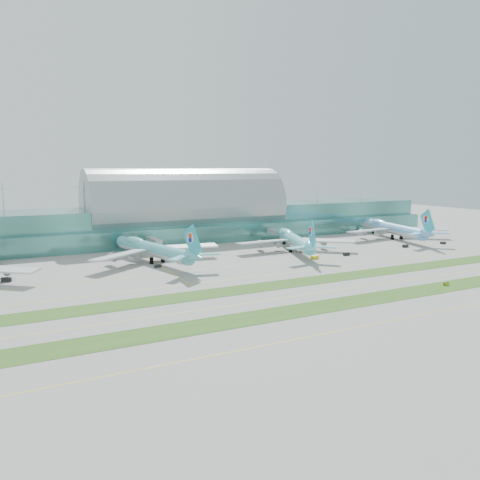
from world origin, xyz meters
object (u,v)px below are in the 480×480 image
terminal (186,216)px  airliner_d (393,228)px  airliner_b (152,248)px  airliner_c (294,239)px  taxiway_sign_east (446,284)px

terminal → airliner_d: (114.93, -57.62, -7.72)m
airliner_b → airliner_c: bearing=-17.4°
airliner_b → taxiway_sign_east: size_ratio=28.62×
terminal → taxiway_sign_east: bearing=-74.2°
airliner_d → airliner_c: bearing=-159.4°
airliner_d → taxiway_sign_east: size_ratio=29.54×
terminal → airliner_b: (-39.95, -62.52, -7.92)m
airliner_d → taxiway_sign_east: bearing=-112.3°
terminal → airliner_d: bearing=-26.6°
taxiway_sign_east → airliner_c: bearing=98.0°
terminal → airliner_c: terminal is taller
terminal → airliner_c: 76.43m
airliner_b → airliner_d: 154.96m
airliner_c → airliner_d: bearing=26.0°
terminal → taxiway_sign_east: terminal is taller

